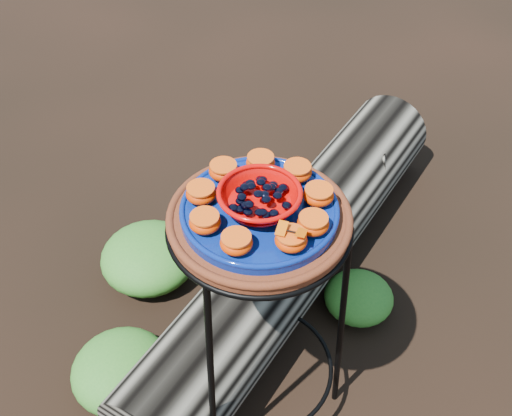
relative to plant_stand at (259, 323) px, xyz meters
name	(u,v)px	position (x,y,z in m)	size (l,w,h in m)	color
ground	(258,394)	(0.00, 0.00, -0.35)	(60.00, 60.00, 0.00)	black
plant_stand	(259,323)	(0.00, 0.00, 0.00)	(0.44, 0.44, 0.70)	black
terracotta_saucer	(259,220)	(0.00, 0.00, 0.37)	(0.39, 0.39, 0.03)	#4F2208
cobalt_plate	(259,211)	(0.00, 0.00, 0.39)	(0.33, 0.33, 0.02)	navy
red_bowl	(260,200)	(0.00, 0.00, 0.43)	(0.17, 0.17, 0.05)	#C00604
glass_gems	(260,187)	(0.00, 0.00, 0.46)	(0.13, 0.13, 0.02)	black
orange_half_0	(291,240)	(0.00, -0.12, 0.42)	(0.06, 0.06, 0.04)	#CA3900
orange_half_1	(313,224)	(0.06, -0.11, 0.42)	(0.06, 0.06, 0.04)	#CA3900
orange_half_2	(318,195)	(0.12, -0.04, 0.42)	(0.06, 0.06, 0.04)	#CA3900
orange_half_3	(297,172)	(0.12, 0.04, 0.42)	(0.06, 0.06, 0.04)	#CA3900
orange_half_4	(261,163)	(0.06, 0.11, 0.42)	(0.06, 0.06, 0.04)	#CA3900
orange_half_5	(223,171)	(-0.02, 0.12, 0.42)	(0.06, 0.06, 0.04)	#CA3900
orange_half_6	(201,193)	(-0.10, 0.08, 0.42)	(0.06, 0.06, 0.04)	#CA3900
orange_half_7	(205,222)	(-0.12, 0.00, 0.42)	(0.06, 0.06, 0.04)	#CA3900
orange_half_8	(236,243)	(-0.09, -0.08, 0.42)	(0.06, 0.06, 0.04)	#CA3900
butterfly	(291,231)	(0.00, -0.12, 0.45)	(0.07, 0.04, 0.01)	#D75302
driftwood_log	(295,250)	(0.31, 0.33, -0.20)	(1.55, 0.41, 0.29)	black
foliage_left	(121,370)	(-0.33, 0.22, -0.28)	(0.29, 0.29, 0.14)	#286A1F
foliage_right	(359,296)	(0.43, 0.13, -0.29)	(0.22, 0.22, 0.11)	#286A1F
foliage_back	(149,256)	(-0.11, 0.58, -0.27)	(0.32, 0.32, 0.16)	#286A1F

